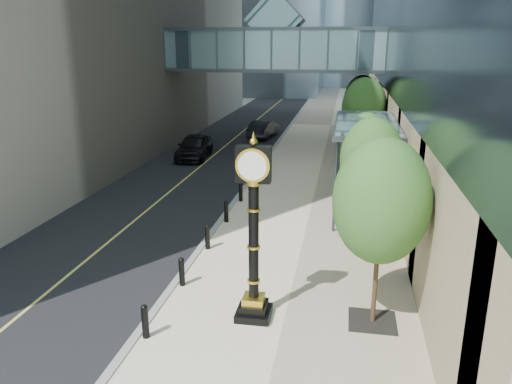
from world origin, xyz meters
TOP-DOWN VIEW (x-y plane):
  - ground at (0.00, 0.00)m, footprint 320.00×320.00m
  - road at (-7.00, 40.00)m, footprint 8.00×180.00m
  - sidewalk at (1.00, 40.00)m, footprint 8.00×180.00m
  - curb at (-3.00, 40.00)m, footprint 0.25×180.00m
  - skywalk at (-3.00, 28.00)m, footprint 17.00×4.20m
  - entrance_canopy at (3.48, 14.00)m, footprint 3.00×8.00m
  - bollard_row at (-2.70, 9.00)m, footprint 0.20×16.20m
  - street_trees at (3.60, 16.63)m, footprint 2.85×28.72m
  - street_clock at (0.08, 2.63)m, footprint 1.04×1.04m
  - pedestrian at (3.86, 12.67)m, footprint 0.73×0.62m
  - car_near at (-8.11, 23.24)m, footprint 2.36×5.17m
  - car_far at (-4.61, 32.24)m, footprint 2.22×4.80m

SIDE VIEW (x-z plane):
  - ground at x=0.00m, z-range 0.00..0.00m
  - road at x=-7.00m, z-range 0.00..0.02m
  - sidewalk at x=1.00m, z-range 0.00..0.06m
  - curb at x=-3.00m, z-range 0.00..0.07m
  - bollard_row at x=-2.70m, z-range 0.06..0.96m
  - car_far at x=-4.61m, z-range 0.02..1.54m
  - car_near at x=-8.11m, z-range 0.02..1.74m
  - pedestrian at x=3.86m, z-range 0.06..1.77m
  - street_clock at x=0.08m, z-range -0.30..5.17m
  - street_trees at x=3.60m, z-range 0.80..6.67m
  - entrance_canopy at x=3.48m, z-range 2.00..6.38m
  - skywalk at x=-3.00m, z-range 4.81..10.61m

